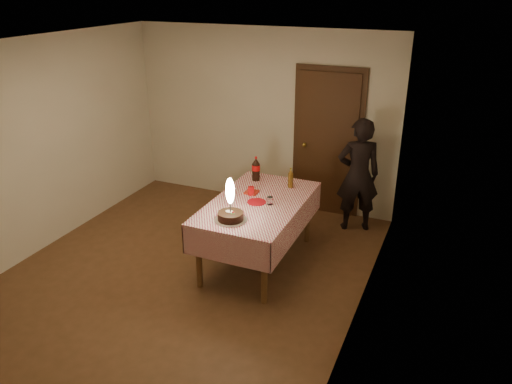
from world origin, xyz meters
TOP-DOWN VIEW (x-y plane):
  - ground at (0.00, 0.00)m, footprint 4.00×4.50m
  - room_shell at (0.03, 0.08)m, footprint 4.04×4.54m
  - dining_table at (0.67, 0.48)m, footprint 1.02×1.72m
  - birthday_cake at (0.59, -0.07)m, footprint 0.35×0.35m
  - red_plate at (0.67, 0.46)m, footprint 0.22×0.22m
  - red_cup at (0.52, 0.63)m, footprint 0.08×0.08m
  - clear_cup at (0.83, 0.47)m, footprint 0.07×0.07m
  - napkin_stack at (0.50, 0.69)m, footprint 0.15×0.15m
  - cola_bottle at (0.39, 1.09)m, footprint 0.10×0.10m
  - amber_bottle_right at (0.87, 1.04)m, footprint 0.06×0.06m
  - photographer at (1.54, 1.85)m, footprint 0.67×0.57m

SIDE VIEW (x-z plane):
  - ground at x=0.00m, z-range -0.01..0.01m
  - dining_table at x=0.67m, z-range 0.30..1.11m
  - photographer at x=1.54m, z-range 0.00..1.57m
  - red_plate at x=0.67m, z-range 0.81..0.82m
  - napkin_stack at x=0.50m, z-range 0.81..0.83m
  - clear_cup at x=0.83m, z-range 0.81..0.90m
  - red_cup at x=0.52m, z-range 0.81..0.91m
  - birthday_cake at x=0.59m, z-range 0.69..1.17m
  - amber_bottle_right at x=0.87m, z-range 0.80..1.06m
  - cola_bottle at x=0.39m, z-range 0.80..1.12m
  - room_shell at x=0.03m, z-range 0.34..2.96m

